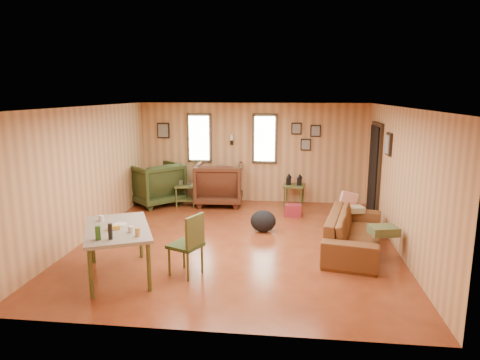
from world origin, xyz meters
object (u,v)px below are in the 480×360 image
object	(u,v)px
recliner_brown	(219,182)
end_table	(186,191)
dining_table	(117,232)
side_table	(294,184)
sofa	(354,226)
recliner_green	(155,182)

from	to	relation	value
recliner_brown	end_table	size ratio (longest dim) A/B	1.81
end_table	dining_table	bearing A→B (deg)	-90.13
end_table	side_table	distance (m)	2.57
recliner_brown	dining_table	xyz separation A→B (m)	(-0.78, -4.24, 0.12)
recliner_brown	end_table	distance (m)	0.83
recliner_brown	end_table	bearing A→B (deg)	12.38
dining_table	recliner_brown	bearing A→B (deg)	55.22
sofa	dining_table	distance (m)	3.86
recliner_green	side_table	distance (m)	3.29
end_table	side_table	size ratio (longest dim) A/B	0.79
sofa	dining_table	size ratio (longest dim) A/B	1.29
sofa	recliner_brown	world-z (taller)	recliner_brown
end_table	side_table	xyz separation A→B (m)	(2.54, 0.29, 0.18)
end_table	side_table	bearing A→B (deg)	6.49
recliner_green	recliner_brown	bearing A→B (deg)	139.82
end_table	recliner_green	bearing A→B (deg)	176.65
sofa	end_table	world-z (taller)	sofa
recliner_green	dining_table	size ratio (longest dim) A/B	0.66
recliner_brown	recliner_green	size ratio (longest dim) A/B	1.01
sofa	side_table	size ratio (longest dim) A/B	2.80
recliner_brown	recliner_green	bearing A→B (deg)	3.16
side_table	dining_table	world-z (taller)	dining_table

